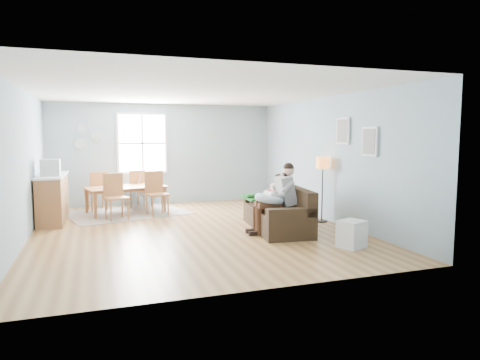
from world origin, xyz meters
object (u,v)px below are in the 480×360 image
object	(u,v)px
father	(278,196)
chair_se	(156,190)
chair_sw	(115,193)
monitor	(50,168)
floor_lamp	(323,168)
storage_cube	(351,234)
toddler	(273,192)
counter	(53,198)
baby_swing	(145,192)
dining_table	(126,200)
chair_nw	(98,189)
sofa	(280,214)
chair_ne	(136,186)

from	to	relation	value
father	chair_se	distance (m)	3.25
father	chair_sw	bearing A→B (deg)	140.89
monitor	floor_lamp	bearing A→B (deg)	-16.24
storage_cube	monitor	bearing A→B (deg)	143.34
toddler	floor_lamp	distance (m)	1.30
toddler	chair_se	bearing A→B (deg)	134.55
monitor	counter	bearing A→B (deg)	91.24
baby_swing	toddler	bearing A→B (deg)	-57.25
toddler	monitor	world-z (taller)	monitor
dining_table	father	bearing A→B (deg)	-63.83
counter	chair_nw	bearing A→B (deg)	46.65
sofa	toddler	distance (m)	0.48
father	toddler	size ratio (longest dim) A/B	1.52
floor_lamp	storage_cube	world-z (taller)	floor_lamp
dining_table	storage_cube	bearing A→B (deg)	-67.18
father	chair_ne	size ratio (longest dim) A/B	1.39
sofa	storage_cube	bearing A→B (deg)	-71.39
counter	monitor	world-z (taller)	monitor
chair_ne	chair_nw	bearing A→B (deg)	-164.66
toddler	dining_table	xyz separation A→B (m)	(-2.71, 2.60, -0.41)
storage_cube	monitor	distance (m)	6.17
dining_table	chair_ne	world-z (taller)	chair_ne
toddler	chair_nw	world-z (taller)	toddler
toddler	counter	distance (m)	4.78
floor_lamp	chair_sw	xyz separation A→B (m)	(-4.21, 1.68, -0.57)
toddler	chair_sw	size ratio (longest dim) A/B	0.86
sofa	chair_nw	xyz separation A→B (m)	(-3.40, 3.32, 0.26)
chair_se	chair_nw	size ratio (longest dim) A/B	1.05
chair_nw	storage_cube	bearing A→B (deg)	-51.55
chair_nw	dining_table	bearing A→B (deg)	-38.53
father	counter	size ratio (longest dim) A/B	0.73
dining_table	chair_nw	size ratio (longest dim) A/B	1.87
chair_nw	monitor	size ratio (longest dim) A/B	2.61
chair_sw	chair_nw	bearing A→B (deg)	105.30
dining_table	chair_ne	xyz separation A→B (m)	(0.29, 0.76, 0.23)
counter	toddler	bearing A→B (deg)	-26.26
father	baby_swing	distance (m)	4.39
father	dining_table	xyz separation A→B (m)	(-2.59, 3.09, -0.40)
floor_lamp	chair_se	xyz separation A→B (m)	(-3.29, 1.94, -0.57)
chair_ne	dining_table	bearing A→B (deg)	-111.18
floor_lamp	counter	world-z (taller)	floor_lamp
sofa	monitor	distance (m)	4.84
sofa	dining_table	bearing A→B (deg)	134.49
sofa	chair_ne	xyz separation A→B (m)	(-2.47, 3.57, 0.25)
toddler	monitor	size ratio (longest dim) A/B	2.36
toddler	floor_lamp	size ratio (longest dim) A/B	0.63
chair_se	chair_ne	world-z (taller)	chair_se
father	dining_table	size ratio (longest dim) A/B	0.74
father	sofa	bearing A→B (deg)	58.59
chair_ne	monitor	size ratio (longest dim) A/B	2.59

